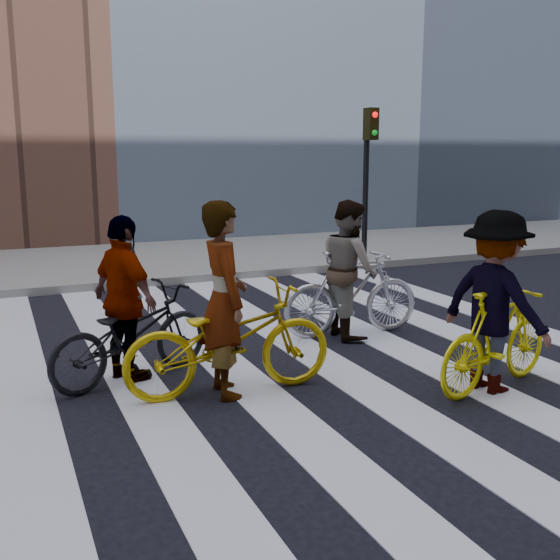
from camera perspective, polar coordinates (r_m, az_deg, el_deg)
ground at (r=7.71m, az=-0.32°, el=-7.30°), size 100.00×100.00×0.00m
sidewalk_far at (r=14.70m, az=-11.98°, el=1.62°), size 100.00×5.00×0.15m
zebra_crosswalk at (r=7.71m, az=-0.32°, el=-7.26°), size 8.25×10.00×0.01m
traffic_signal at (r=14.08m, az=7.69°, el=10.37°), size 0.22×0.42×3.33m
bike_yellow_left at (r=6.66m, az=-4.45°, el=-5.22°), size 2.19×0.85×1.13m
bike_silver_mid at (r=8.79m, az=6.26°, el=-1.14°), size 1.97×0.71×1.16m
bike_yellow_right at (r=7.13m, az=18.32°, el=-4.93°), size 1.85×0.93×1.07m
bike_dark_rear at (r=7.22m, az=-12.82°, el=-4.64°), size 2.06×1.36×1.02m
rider_left at (r=6.54m, az=-4.91°, el=-1.72°), size 0.51×0.74×1.98m
rider_mid at (r=8.71m, az=6.02°, el=0.97°), size 0.76×0.94×1.83m
rider_right at (r=7.00m, az=18.21°, el=-1.85°), size 0.97×1.34×1.87m
rider_rear at (r=7.12m, az=-13.34°, el=-1.68°), size 0.80×1.14×1.79m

